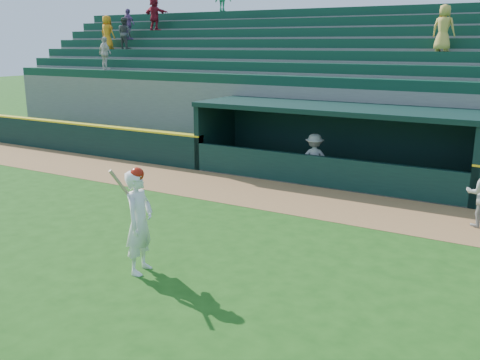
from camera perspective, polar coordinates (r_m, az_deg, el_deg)
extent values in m
plane|color=#1D4D13|center=(11.79, -3.96, -7.81)|extent=(120.00, 120.00, 0.00)
cube|color=olive|center=(15.85, 6.03, -1.98)|extent=(40.00, 3.00, 0.01)
cube|color=black|center=(24.42, -19.39, 4.50)|extent=(15.50, 0.30, 1.20)
cube|color=yellow|center=(24.33, -19.51, 5.96)|extent=(15.50, 0.32, 0.06)
imported|color=#9F9F9A|center=(17.61, 7.92, 2.31)|extent=(1.19, 0.96, 1.61)
cube|color=slate|center=(18.35, 9.65, 0.21)|extent=(9.00, 2.60, 0.04)
cube|color=black|center=(20.15, -2.56, 4.95)|extent=(0.20, 2.60, 2.30)
cube|color=black|center=(19.31, 11.17, 4.28)|extent=(9.40, 0.20, 2.30)
cube|color=black|center=(17.93, 9.97, 7.54)|extent=(9.40, 2.80, 0.16)
cube|color=black|center=(17.13, 8.26, 0.91)|extent=(9.00, 0.16, 1.00)
cube|color=brown|center=(19.03, 10.54, 1.39)|extent=(8.40, 0.45, 0.10)
cube|color=slate|center=(19.76, 11.72, 5.37)|extent=(34.00, 0.85, 2.91)
cube|color=#0F3828|center=(19.46, 11.85, 10.08)|extent=(34.00, 0.60, 0.36)
cube|color=slate|center=(20.52, 12.53, 6.29)|extent=(34.00, 0.85, 3.36)
cube|color=#0F3828|center=(20.24, 12.71, 11.47)|extent=(34.00, 0.60, 0.36)
cube|color=slate|center=(21.30, 13.28, 7.14)|extent=(34.00, 0.85, 3.81)
cube|color=#0F3828|center=(21.04, 13.51, 12.75)|extent=(34.00, 0.60, 0.36)
cube|color=slate|center=(22.08, 13.98, 7.94)|extent=(34.00, 0.85, 4.26)
cube|color=#0F3828|center=(21.85, 14.26, 13.93)|extent=(34.00, 0.60, 0.36)
cube|color=slate|center=(22.87, 14.63, 8.67)|extent=(34.00, 0.85, 4.71)
cube|color=#0F3828|center=(22.67, 14.96, 15.03)|extent=(34.00, 0.60, 0.36)
cube|color=slate|center=(23.67, 15.24, 9.36)|extent=(34.00, 0.85, 5.16)
cube|color=#0F3828|center=(23.50, 15.62, 16.05)|extent=(34.00, 0.60, 0.36)
cube|color=slate|center=(24.47, 15.82, 10.00)|extent=(34.00, 0.85, 5.61)
cube|color=#0F3828|center=(24.34, 16.24, 17.00)|extent=(34.00, 0.60, 0.36)
cube|color=slate|center=(25.03, 16.16, 10.06)|extent=(34.50, 0.30, 5.61)
imported|color=orange|center=(27.87, -13.97, 15.04)|extent=(0.78, 0.51, 1.60)
imported|color=silver|center=(25.67, -14.20, 12.96)|extent=(0.91, 0.52, 1.47)
imported|color=maroon|center=(28.11, -9.10, 17.11)|extent=(1.54, 0.66, 1.61)
imported|color=#484848|center=(27.11, -12.21, 15.04)|extent=(0.75, 0.60, 1.48)
imported|color=gold|center=(20.45, 20.90, 14.90)|extent=(0.84, 0.62, 1.57)
imported|color=#7D528E|center=(28.08, -11.82, 15.95)|extent=(0.92, 0.52, 1.48)
imported|color=white|center=(10.70, -10.69, -4.45)|extent=(0.65, 0.85, 2.08)
sphere|color=#A51809|center=(10.43, -10.94, 0.61)|extent=(0.27, 0.27, 0.27)
cylinder|color=tan|center=(10.44, -12.41, -0.75)|extent=(0.28, 0.48, 0.76)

